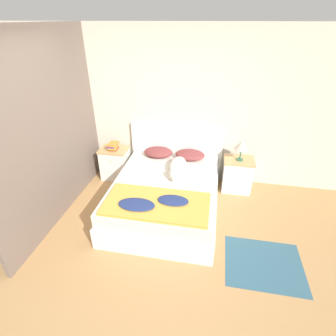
{
  "coord_description": "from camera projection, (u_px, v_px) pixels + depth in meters",
  "views": [
    {
      "loc": [
        0.7,
        -2.11,
        2.59
      ],
      "look_at": [
        0.07,
        1.25,
        0.62
      ],
      "focal_mm": 28.0,
      "sensor_mm": 36.0,
      "label": 1
    }
  ],
  "objects": [
    {
      "name": "pillow_right",
      "position": [
        190.0,
        155.0,
        4.39
      ],
      "size": [
        0.49,
        0.35,
        0.14
      ],
      "color": "brown",
      "rests_on": "bed"
    },
    {
      "name": "wall_side_left",
      "position": [
        59.0,
        125.0,
        3.69
      ],
      "size": [
        0.06,
        3.1,
        2.55
      ],
      "color": "#706056",
      "rests_on": "ground_plane"
    },
    {
      "name": "dog",
      "position": [
        177.0,
        167.0,
        4.0
      ],
      "size": [
        0.26,
        0.74,
        0.19
      ],
      "color": "silver",
      "rests_on": "bed"
    },
    {
      "name": "table_lamp",
      "position": [
        242.0,
        145.0,
        4.13
      ],
      "size": [
        0.23,
        0.23,
        0.35
      ],
      "color": "#336B4C",
      "rests_on": "nightstand_right"
    },
    {
      "name": "bed",
      "position": [
        166.0,
        195.0,
        3.96
      ],
      "size": [
        1.53,
        1.95,
        0.52
      ],
      "color": "white",
      "rests_on": "ground_plane"
    },
    {
      "name": "book_stack",
      "position": [
        113.0,
        146.0,
        4.58
      ],
      "size": [
        0.17,
        0.24,
        0.12
      ],
      "color": "#AD2D28",
      "rests_on": "nightstand_left"
    },
    {
      "name": "nightstand_right",
      "position": [
        237.0,
        175.0,
        4.42
      ],
      "size": [
        0.49,
        0.39,
        0.58
      ],
      "color": "white",
      "rests_on": "ground_plane"
    },
    {
      "name": "wall_back",
      "position": [
        173.0,
        108.0,
        4.38
      ],
      "size": [
        9.0,
        0.06,
        2.55
      ],
      "color": "beige",
      "rests_on": "ground_plane"
    },
    {
      "name": "rug",
      "position": [
        264.0,
        264.0,
        3.17
      ],
      "size": [
        0.92,
        0.79,
        0.0
      ],
      "color": "#335B70",
      "rests_on": "ground_plane"
    },
    {
      "name": "nightstand_left",
      "position": [
        115.0,
        163.0,
        4.76
      ],
      "size": [
        0.49,
        0.39,
        0.58
      ],
      "color": "white",
      "rests_on": "ground_plane"
    },
    {
      "name": "pillow_left",
      "position": [
        158.0,
        152.0,
        4.48
      ],
      "size": [
        0.49,
        0.35,
        0.14
      ],
      "color": "brown",
      "rests_on": "bed"
    },
    {
      "name": "quilt",
      "position": [
        156.0,
        204.0,
        3.31
      ],
      "size": [
        1.33,
        0.67,
        0.07
      ],
      "color": "gold",
      "rests_on": "bed"
    },
    {
      "name": "ground_plane",
      "position": [
        143.0,
        262.0,
        3.2
      ],
      "size": [
        16.0,
        16.0,
        0.0
      ],
      "primitive_type": "plane",
      "color": "tan"
    },
    {
      "name": "headboard",
      "position": [
        176.0,
        151.0,
        4.68
      ],
      "size": [
        1.61,
        0.06,
        1.01
      ],
      "color": "white",
      "rests_on": "ground_plane"
    }
  ]
}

